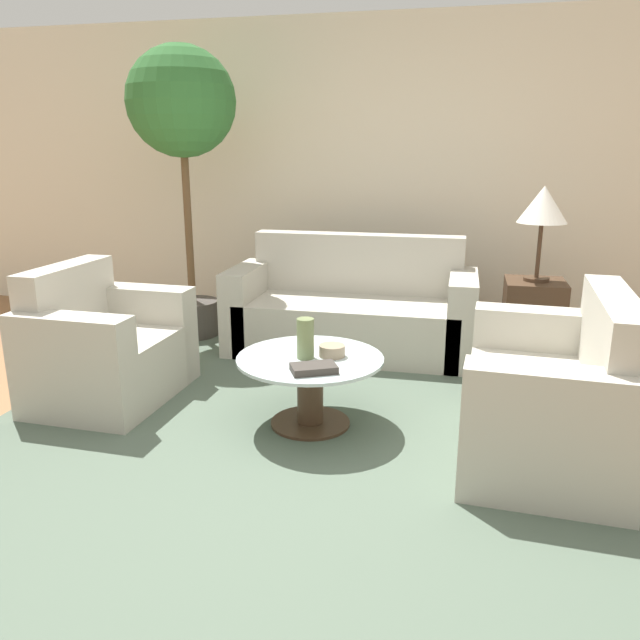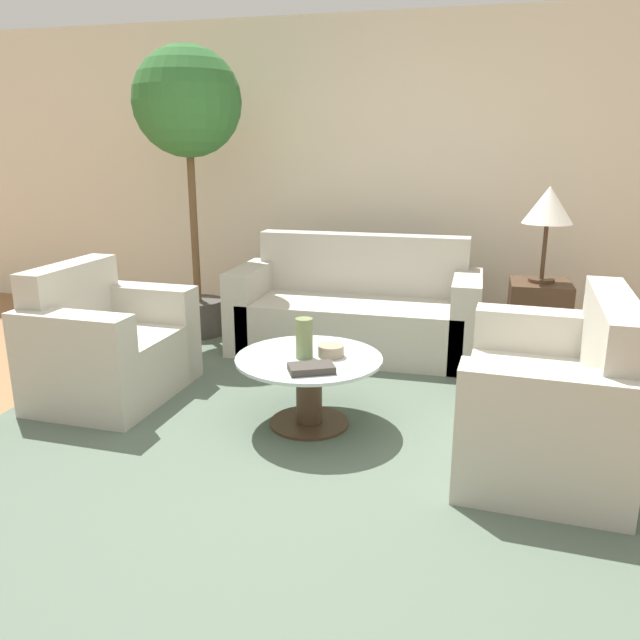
# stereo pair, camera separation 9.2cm
# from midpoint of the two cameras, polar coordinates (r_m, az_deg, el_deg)

# --- Properties ---
(ground_plane) EXTENTS (14.00, 14.00, 0.00)m
(ground_plane) POSITION_cam_midpoint_polar(r_m,az_deg,el_deg) (3.00, -3.38, -15.02)
(ground_plane) COLOR #8E603D
(wall_back) EXTENTS (10.00, 0.06, 2.60)m
(wall_back) POSITION_cam_midpoint_polar(r_m,az_deg,el_deg) (5.62, 5.34, 13.20)
(wall_back) COLOR beige
(wall_back) RESTS_ON ground_plane
(rug) EXTENTS (3.60, 3.70, 0.01)m
(rug) POSITION_cam_midpoint_polar(r_m,az_deg,el_deg) (3.60, -1.63, -9.46)
(rug) COLOR #4C5B4C
(rug) RESTS_ON ground_plane
(sofa_main) EXTENTS (1.84, 0.79, 0.87)m
(sofa_main) POSITION_cam_midpoint_polar(r_m,az_deg,el_deg) (4.82, 2.46, 0.65)
(sofa_main) COLOR #B2AD9E
(sofa_main) RESTS_ON ground_plane
(armchair) EXTENTS (0.76, 0.98, 0.83)m
(armchair) POSITION_cam_midpoint_polar(r_m,az_deg,el_deg) (4.13, -19.85, -2.82)
(armchair) COLOR #B2AD9E
(armchair) RESTS_ON ground_plane
(loveseat) EXTENTS (0.82, 1.27, 0.85)m
(loveseat) POSITION_cam_midpoint_polar(r_m,az_deg,el_deg) (3.36, 20.08, -7.02)
(loveseat) COLOR #B2AD9E
(loveseat) RESTS_ON ground_plane
(coffee_table) EXTENTS (0.82, 0.82, 0.41)m
(coffee_table) POSITION_cam_midpoint_polar(r_m,az_deg,el_deg) (3.50, -1.66, -5.61)
(coffee_table) COLOR #422D1E
(coffee_table) RESTS_ON ground_plane
(side_table) EXTENTS (0.42, 0.42, 0.60)m
(side_table) POSITION_cam_midpoint_polar(r_m,az_deg,el_deg) (4.78, 18.32, -0.09)
(side_table) COLOR #422D1E
(side_table) RESTS_ON ground_plane
(table_lamp) EXTENTS (0.34, 0.34, 0.67)m
(table_lamp) POSITION_cam_midpoint_polar(r_m,az_deg,el_deg) (4.64, 19.19, 9.74)
(table_lamp) COLOR #422D1E
(table_lamp) RESTS_ON side_table
(potted_plant) EXTENTS (0.84, 0.84, 2.28)m
(potted_plant) POSITION_cam_midpoint_polar(r_m,az_deg,el_deg) (5.14, -12.99, 17.29)
(potted_plant) COLOR #3D3833
(potted_plant) RESTS_ON ground_plane
(vase) EXTENTS (0.09, 0.09, 0.22)m
(vase) POSITION_cam_midpoint_polar(r_m,az_deg,el_deg) (3.40, -2.12, -1.70)
(vase) COLOR #6B7A4C
(vase) RESTS_ON coffee_table
(bowl) EXTENTS (0.14, 0.14, 0.06)m
(bowl) POSITION_cam_midpoint_polar(r_m,az_deg,el_deg) (3.45, 0.35, -2.83)
(bowl) COLOR gray
(bowl) RESTS_ON coffee_table
(book_stack) EXTENTS (0.27, 0.23, 0.04)m
(book_stack) POSITION_cam_midpoint_polar(r_m,az_deg,el_deg) (3.22, -1.39, -4.45)
(book_stack) COLOR #38332D
(book_stack) RESTS_ON coffee_table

